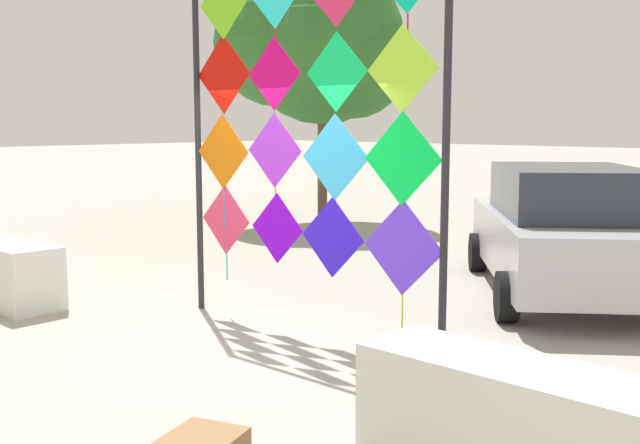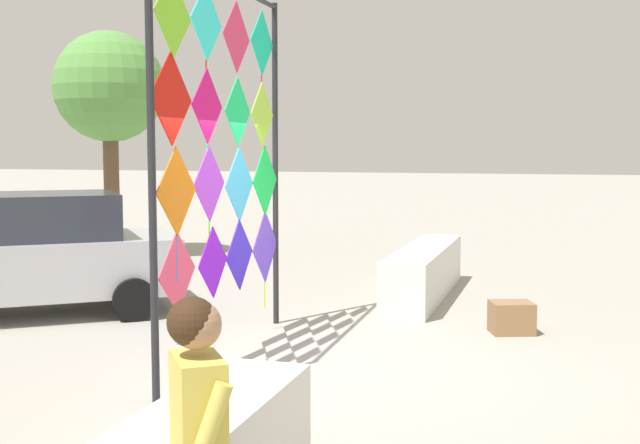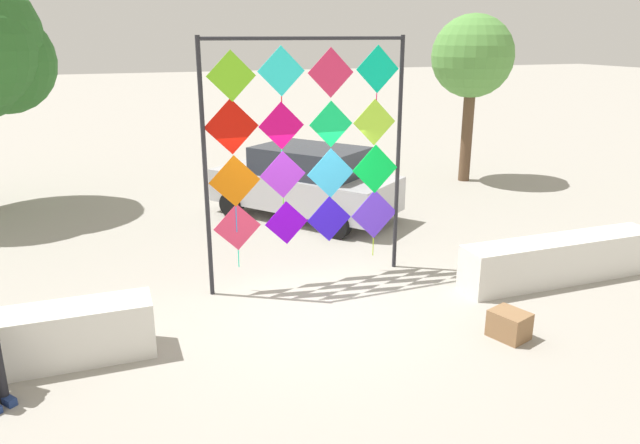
% 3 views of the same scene
% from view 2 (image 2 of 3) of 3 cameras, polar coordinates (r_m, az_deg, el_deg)
% --- Properties ---
extents(ground, '(120.00, 120.00, 0.00)m').
position_cam_2_polar(ground, '(8.30, -0.19, -10.31)').
color(ground, '#9E998E').
extents(plaza_ledge_right, '(3.62, 0.63, 0.74)m').
position_cam_2_polar(plaza_ledge_right, '(12.19, 7.35, -3.52)').
color(plaza_ledge_right, silver).
rests_on(plaza_ledge_right, ground).
extents(kite_display_rack, '(3.36, 0.13, 3.99)m').
position_cam_2_polar(kite_display_rack, '(8.61, -6.70, 5.65)').
color(kite_display_rack, '#232328').
rests_on(kite_display_rack, ground).
extents(seated_vendor, '(0.71, 0.76, 1.59)m').
position_cam_2_polar(seated_vendor, '(3.78, -6.67, -14.76)').
color(seated_vendor, black).
rests_on(seated_vendor, ground).
extents(parked_car, '(3.95, 4.39, 1.62)m').
position_cam_2_polar(parked_car, '(11.46, -20.47, -2.12)').
color(parked_car, '#B7B7BC').
rests_on(parked_car, ground).
extents(cardboard_box_large, '(0.55, 0.60, 0.38)m').
position_cam_2_polar(cardboard_box_large, '(10.06, 13.33, -6.56)').
color(cardboard_box_large, olive).
rests_on(cardboard_box_large, ground).
extents(tree_palm_like, '(2.30, 2.21, 4.53)m').
position_cam_2_polar(tree_palm_like, '(17.01, -14.49, 9.30)').
color(tree_palm_like, brown).
rests_on(tree_palm_like, ground).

